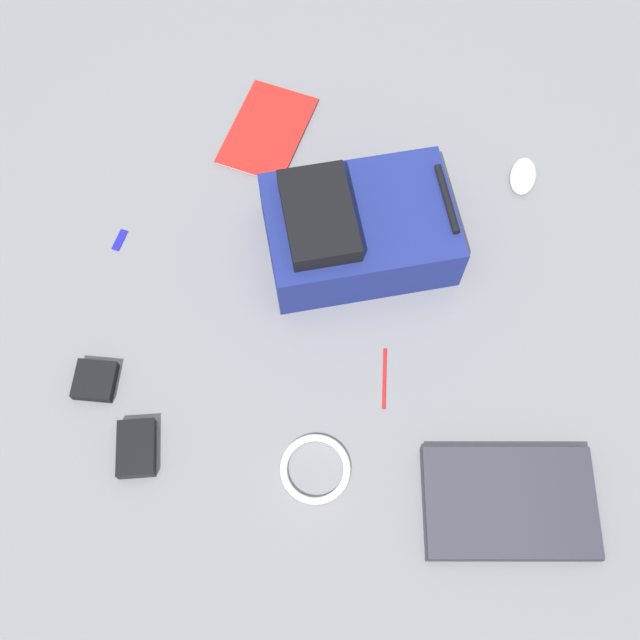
{
  "coord_description": "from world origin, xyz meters",
  "views": [
    {
      "loc": [
        0.01,
        -0.67,
        1.57
      ],
      "look_at": [
        0.01,
        -0.03,
        0.02
      ],
      "focal_mm": 42.44,
      "sensor_mm": 36.0,
      "label": 1
    }
  ],
  "objects_px": {
    "laptop": "(509,503)",
    "book_manual": "(267,131)",
    "pen_black": "(384,378)",
    "power_brick": "(136,449)",
    "earbud_pouch": "(95,381)",
    "usb_stick": "(119,240)",
    "computer_mouse": "(522,176)",
    "backpack": "(356,229)",
    "cable_coil": "(313,469)"
  },
  "relations": [
    {
      "from": "usb_stick",
      "to": "backpack",
      "type": "bearing_deg",
      "value": -1.43
    },
    {
      "from": "laptop",
      "to": "book_manual",
      "type": "relative_size",
      "value": 1.13
    },
    {
      "from": "computer_mouse",
      "to": "power_brick",
      "type": "xyz_separation_m",
      "value": [
        -0.87,
        -0.67,
        -0.0
      ]
    },
    {
      "from": "power_brick",
      "to": "earbud_pouch",
      "type": "distance_m",
      "value": 0.18
    },
    {
      "from": "pen_black",
      "to": "cable_coil",
      "type": "bearing_deg",
      "value": -128.04
    },
    {
      "from": "pen_black",
      "to": "usb_stick",
      "type": "relative_size",
      "value": 2.53
    },
    {
      "from": "backpack",
      "to": "book_manual",
      "type": "height_order",
      "value": "backpack"
    },
    {
      "from": "backpack",
      "to": "laptop",
      "type": "distance_m",
      "value": 0.67
    },
    {
      "from": "laptop",
      "to": "earbud_pouch",
      "type": "relative_size",
      "value": 4.05
    },
    {
      "from": "cable_coil",
      "to": "laptop",
      "type": "bearing_deg",
      "value": -10.05
    },
    {
      "from": "laptop",
      "to": "book_manual",
      "type": "distance_m",
      "value": 1.05
    },
    {
      "from": "book_manual",
      "to": "computer_mouse",
      "type": "relative_size",
      "value": 2.94
    },
    {
      "from": "cable_coil",
      "to": "power_brick",
      "type": "bearing_deg",
      "value": 173.66
    },
    {
      "from": "backpack",
      "to": "book_manual",
      "type": "xyz_separation_m",
      "value": [
        -0.21,
        0.32,
        -0.07
      ]
    },
    {
      "from": "earbud_pouch",
      "to": "power_brick",
      "type": "bearing_deg",
      "value": -55.08
    },
    {
      "from": "backpack",
      "to": "cable_coil",
      "type": "xyz_separation_m",
      "value": [
        -0.1,
        -0.53,
        -0.07
      ]
    },
    {
      "from": "book_manual",
      "to": "computer_mouse",
      "type": "distance_m",
      "value": 0.64
    },
    {
      "from": "laptop",
      "to": "book_manual",
      "type": "xyz_separation_m",
      "value": [
        -0.52,
        0.92,
        -0.01
      ]
    },
    {
      "from": "book_manual",
      "to": "earbud_pouch",
      "type": "relative_size",
      "value": 3.6
    },
    {
      "from": "backpack",
      "to": "power_brick",
      "type": "distance_m",
      "value": 0.67
    },
    {
      "from": "book_manual",
      "to": "pen_black",
      "type": "relative_size",
      "value": 2.26
    },
    {
      "from": "laptop",
      "to": "computer_mouse",
      "type": "height_order",
      "value": "computer_mouse"
    },
    {
      "from": "power_brick",
      "to": "usb_stick",
      "type": "xyz_separation_m",
      "value": [
        -0.09,
        0.5,
        -0.01
      ]
    },
    {
      "from": "backpack",
      "to": "pen_black",
      "type": "xyz_separation_m",
      "value": [
        0.06,
        -0.33,
        -0.08
      ]
    },
    {
      "from": "cable_coil",
      "to": "pen_black",
      "type": "height_order",
      "value": "cable_coil"
    },
    {
      "from": "computer_mouse",
      "to": "usb_stick",
      "type": "xyz_separation_m",
      "value": [
        -0.96,
        -0.17,
        -0.02
      ]
    },
    {
      "from": "backpack",
      "to": "usb_stick",
      "type": "relative_size",
      "value": 8.44
    },
    {
      "from": "power_brick",
      "to": "pen_black",
      "type": "bearing_deg",
      "value": 16.77
    },
    {
      "from": "laptop",
      "to": "cable_coil",
      "type": "xyz_separation_m",
      "value": [
        -0.4,
        0.07,
        -0.01
      ]
    },
    {
      "from": "backpack",
      "to": "computer_mouse",
      "type": "relative_size",
      "value": 4.34
    },
    {
      "from": "earbud_pouch",
      "to": "usb_stick",
      "type": "distance_m",
      "value": 0.35
    },
    {
      "from": "power_brick",
      "to": "earbud_pouch",
      "type": "bearing_deg",
      "value": 124.92
    },
    {
      "from": "laptop",
      "to": "usb_stick",
      "type": "xyz_separation_m",
      "value": [
        -0.86,
        0.61,
        -0.01
      ]
    },
    {
      "from": "book_manual",
      "to": "pen_black",
      "type": "bearing_deg",
      "value": -67.25
    },
    {
      "from": "pen_black",
      "to": "earbud_pouch",
      "type": "xyz_separation_m",
      "value": [
        -0.63,
        -0.01,
        0.01
      ]
    },
    {
      "from": "earbud_pouch",
      "to": "book_manual",
      "type": "bearing_deg",
      "value": 61.7
    },
    {
      "from": "pen_black",
      "to": "book_manual",
      "type": "bearing_deg",
      "value": 112.75
    },
    {
      "from": "cable_coil",
      "to": "backpack",
      "type": "bearing_deg",
      "value": 79.59
    },
    {
      "from": "usb_stick",
      "to": "earbud_pouch",
      "type": "bearing_deg",
      "value": -92.48
    },
    {
      "from": "book_manual",
      "to": "earbud_pouch",
      "type": "bearing_deg",
      "value": -118.3
    },
    {
      "from": "book_manual",
      "to": "earbud_pouch",
      "type": "xyz_separation_m",
      "value": [
        -0.35,
        -0.66,
        0.01
      ]
    },
    {
      "from": "earbud_pouch",
      "to": "computer_mouse",
      "type": "bearing_deg",
      "value": 27.87
    },
    {
      "from": "book_manual",
      "to": "cable_coil",
      "type": "relative_size",
      "value": 2.12
    },
    {
      "from": "computer_mouse",
      "to": "cable_coil",
      "type": "bearing_deg",
      "value": -110.52
    },
    {
      "from": "book_manual",
      "to": "usb_stick",
      "type": "xyz_separation_m",
      "value": [
        -0.34,
        -0.31,
        -0.0
      ]
    },
    {
      "from": "computer_mouse",
      "to": "earbud_pouch",
      "type": "height_order",
      "value": "computer_mouse"
    },
    {
      "from": "backpack",
      "to": "computer_mouse",
      "type": "bearing_deg",
      "value": 23.79
    },
    {
      "from": "laptop",
      "to": "pen_black",
      "type": "bearing_deg",
      "value": 132.11
    },
    {
      "from": "pen_black",
      "to": "usb_stick",
      "type": "bearing_deg",
      "value": 150.86
    },
    {
      "from": "book_manual",
      "to": "power_brick",
      "type": "xyz_separation_m",
      "value": [
        -0.25,
        -0.81,
        0.01
      ]
    }
  ]
}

